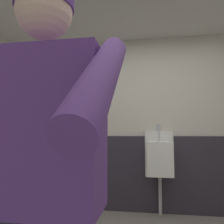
{
  "coord_description": "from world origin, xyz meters",
  "views": [
    {
      "loc": [
        0.05,
        -1.63,
        1.12
      ],
      "look_at": [
        -0.18,
        -0.23,
        1.25
      ],
      "focal_mm": 36.17,
      "sensor_mm": 36.0,
      "label": 1
    }
  ],
  "objects": [
    {
      "name": "wall_back",
      "position": [
        0.0,
        1.79,
        1.28
      ],
      "size": [
        4.76,
        0.12,
        2.55
      ],
      "primitive_type": "cube",
      "color": "beige",
      "rests_on": "ground_plane"
    },
    {
      "name": "wainscot_band_back",
      "position": [
        0.0,
        1.71,
        0.54
      ],
      "size": [
        4.16,
        0.03,
        1.08
      ],
      "primitive_type": "cube",
      "color": "#2D2833",
      "rests_on": "ground_plane"
    },
    {
      "name": "urinal_solo",
      "position": [
        0.2,
        1.57,
        0.78
      ],
      "size": [
        0.4,
        0.34,
        1.24
      ],
      "color": "white",
      "rests_on": "ground_plane"
    },
    {
      "name": "person",
      "position": [
        -0.35,
        -0.84,
        1.01
      ],
      "size": [
        0.69,
        0.6,
        1.71
      ],
      "color": "#2D3342",
      "rests_on": "ground_plane"
    }
  ]
}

